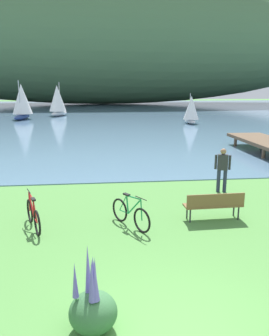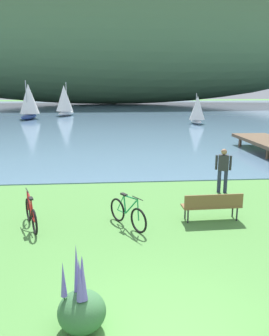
{
  "view_description": "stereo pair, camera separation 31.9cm",
  "coord_description": "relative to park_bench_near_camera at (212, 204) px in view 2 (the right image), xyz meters",
  "views": [
    {
      "loc": [
        -1.24,
        -4.48,
        4.01
      ],
      "look_at": [
        0.12,
        7.89,
        1.0
      ],
      "focal_mm": 36.37,
      "sensor_mm": 36.0,
      "label": 1
    },
    {
      "loc": [
        -0.92,
        -4.51,
        4.01
      ],
      "look_at": [
        0.12,
        7.89,
        1.0
      ],
      "focal_mm": 36.37,
      "sensor_mm": 36.0,
      "label": 2
    }
  ],
  "objects": [
    {
      "name": "bicycle_beside_path",
      "position": [
        -2.58,
        -0.24,
        -0.12
      ],
      "size": [
        0.99,
        1.53,
        1.01
      ],
      "color": "black",
      "rests_on": "ground"
    },
    {
      "name": "bay_water",
      "position": [
        -2.24,
        44.4,
        -0.5
      ],
      "size": [
        180.0,
        80.0,
        0.04
      ],
      "primitive_type": "cube",
      "color": "#5B7F9E",
      "rests_on": "ground"
    },
    {
      "name": "echium_bush_closest_to_camera",
      "position": [
        -3.63,
        -4.5,
        -0.1
      ],
      "size": [
        0.81,
        0.81,
        1.52
      ],
      "color": "#386B3D",
      "rests_on": "ground"
    },
    {
      "name": "sailboat_nearest_to_shore",
      "position": [
        -12.39,
        33.23,
        1.69
      ],
      "size": [
        2.71,
        4.06,
        4.62
      ],
      "color": "navy",
      "rests_on": "bay_water"
    },
    {
      "name": "person_at_shoreline",
      "position": [
        1.25,
        2.73,
        0.46
      ],
      "size": [
        0.59,
        0.32,
        1.71
      ],
      "color": "#282D47",
      "rests_on": "ground"
    },
    {
      "name": "park_bench_near_camera",
      "position": [
        0.0,
        0.0,
        0.0
      ],
      "size": [
        1.81,
        0.54,
        0.88
      ],
      "color": "brown",
      "rests_on": "ground"
    },
    {
      "name": "sailboat_mid_bay",
      "position": [
        6.54,
        26.31,
        1.04
      ],
      "size": [
        1.72,
        2.79,
        3.23
      ],
      "color": "white",
      "rests_on": "bay_water"
    },
    {
      "name": "bicycle_leaning_near_bench",
      "position": [
        -5.37,
        -0.06,
        -0.12
      ],
      "size": [
        0.69,
        1.67,
        1.01
      ],
      "color": "black",
      "rests_on": "ground"
    },
    {
      "name": "sailboat_far_off",
      "position": [
        -8.65,
        37.65,
        1.62
      ],
      "size": [
        2.94,
        3.92,
        4.46
      ],
      "color": "white",
      "rests_on": "bay_water"
    },
    {
      "name": "distant_hillside",
      "position": [
        -1.81,
        68.81,
        13.38
      ],
      "size": [
        114.01,
        28.0,
        27.72
      ],
      "primitive_type": "ellipsoid",
      "color": "#4C7047",
      "rests_on": "bay_water"
    }
  ]
}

